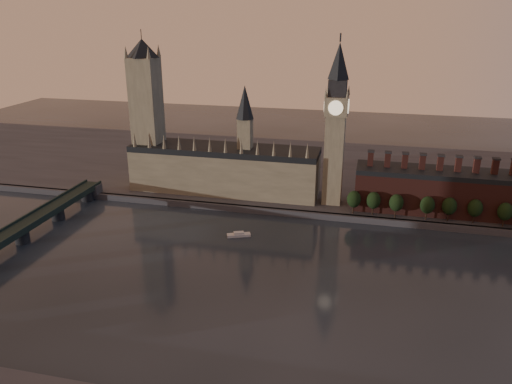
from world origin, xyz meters
TOP-DOWN VIEW (x-y plane):
  - ground at (0.00, 0.00)m, footprint 900.00×900.00m
  - north_bank at (0.00, 178.04)m, footprint 900.00×182.00m
  - palace_of_westminster at (-64.41, 114.91)m, footprint 130.00×30.30m
  - victoria_tower at (-120.00, 115.00)m, footprint 24.00×24.00m
  - big_ben at (10.00, 110.00)m, footprint 15.00×15.00m
  - chimney_block at (80.00, 110.00)m, footprint 110.00×25.00m
  - embankment_tree_0 at (24.92, 93.84)m, footprint 8.60×8.60m
  - embankment_tree_1 at (36.82, 94.65)m, footprint 8.60×8.60m
  - embankment_tree_2 at (50.41, 93.66)m, footprint 8.60×8.60m
  - embankment_tree_3 at (68.54, 94.13)m, footprint 8.60×8.60m
  - embankment_tree_4 at (81.15, 95.19)m, footprint 8.60×8.60m
  - embankment_tree_5 at (95.65, 95.40)m, footprint 8.60×8.60m
  - embankment_tree_6 at (111.79, 93.71)m, footprint 8.60×8.60m
  - river_boat at (-38.18, 53.21)m, footprint 13.95×8.71m

SIDE VIEW (x-z plane):
  - ground at x=0.00m, z-range 0.00..0.00m
  - river_boat at x=-38.18m, z-range -0.32..2.38m
  - north_bank at x=0.00m, z-range 0.00..4.00m
  - embankment_tree_0 at x=24.92m, z-range 6.03..20.91m
  - embankment_tree_1 at x=36.82m, z-range 6.03..20.91m
  - embankment_tree_2 at x=50.41m, z-range 6.03..20.91m
  - embankment_tree_3 at x=68.54m, z-range 6.03..20.91m
  - embankment_tree_4 at x=81.15m, z-range 6.03..20.91m
  - embankment_tree_5 at x=95.65m, z-range 6.03..20.91m
  - embankment_tree_6 at x=111.79m, z-range 6.03..20.91m
  - chimney_block at x=80.00m, z-range -0.68..36.32m
  - palace_of_westminster at x=-64.41m, z-range -15.37..58.63m
  - big_ben at x=10.00m, z-range 3.33..110.33m
  - victoria_tower at x=-120.00m, z-range 5.09..113.09m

